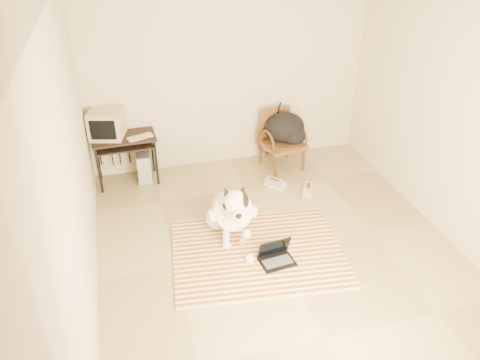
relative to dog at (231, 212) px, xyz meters
name	(u,v)px	position (x,y,z in m)	size (l,w,h in m)	color
floor	(278,249)	(0.45, -0.38, -0.35)	(4.50, 4.50, 0.00)	#9D8B60
ceiling	(291,0)	(0.45, -0.38, 2.35)	(4.50, 4.50, 0.00)	white
wall_back	(229,74)	(0.45, 1.87, 1.00)	(4.50, 4.50, 0.00)	beige
wall_front	(412,306)	(0.45, -2.63, 1.00)	(4.50, 4.50, 0.00)	beige
wall_left	(74,170)	(-1.55, -0.38, 1.00)	(4.50, 4.50, 0.00)	beige
wall_right	(456,122)	(2.45, -0.38, 1.00)	(4.50, 4.50, 0.00)	beige
rug	(258,252)	(0.20, -0.39, -0.33)	(2.05, 1.66, 0.02)	#AF560B
dog	(231,212)	(0.00, 0.00, 0.00)	(0.57, 1.20, 0.86)	white
laptop	(276,256)	(0.35, -0.58, -0.26)	(0.40, 0.31, 0.26)	black
computer_desk	(124,144)	(-1.09, 1.59, 0.25)	(0.85, 0.49, 0.70)	black
crt_monitor	(106,124)	(-1.28, 1.65, 0.54)	(0.51, 0.49, 0.38)	tan
desk_keyboard	(140,137)	(-0.87, 1.51, 0.36)	(0.34, 0.12, 0.02)	tan
pc_tower	(144,164)	(-0.86, 1.65, -0.13)	(0.22, 0.47, 0.43)	#474649
rattan_chair	(281,140)	(1.13, 1.49, 0.08)	(0.64, 0.63, 0.84)	brown
backpack	(286,129)	(1.20, 1.48, 0.24)	(0.59, 0.52, 0.44)	black
sneaker_left	(276,184)	(0.87, 0.92, -0.30)	(0.28, 0.32, 0.11)	white
sneaker_right	(308,190)	(1.24, 0.65, -0.30)	(0.25, 0.32, 0.10)	white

